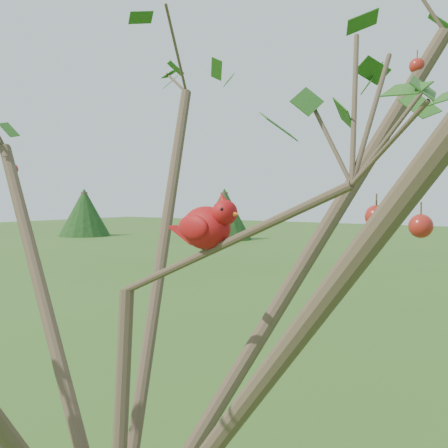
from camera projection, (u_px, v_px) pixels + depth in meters
name	position (u px, v px, depth m)	size (l,w,h in m)	color
crabapple_tree	(110.00, 223.00, 1.22)	(2.35, 2.05, 2.95)	#473626
cardinal	(208.00, 226.00, 1.19)	(0.19, 0.10, 0.13)	#AF0F15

